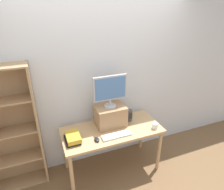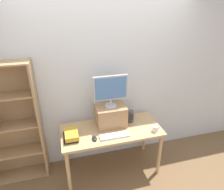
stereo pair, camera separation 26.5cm
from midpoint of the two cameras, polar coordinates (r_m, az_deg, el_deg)
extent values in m
plane|color=brown|center=(3.34, -2.47, -20.07)|extent=(12.00, 12.00, 0.00)
cube|color=silver|center=(2.93, -5.57, 3.68)|extent=(7.00, 0.08, 2.60)
cube|color=tan|center=(2.87, -2.74, -10.10)|extent=(1.41, 0.64, 0.04)
cylinder|color=tan|center=(2.82, -14.23, -21.74)|extent=(0.05, 0.05, 0.69)
cylinder|color=tan|center=(3.14, 10.88, -15.45)|extent=(0.05, 0.05, 0.69)
cylinder|color=tan|center=(3.22, -15.72, -14.92)|extent=(0.05, 0.05, 0.69)
cylinder|color=tan|center=(3.50, 6.22, -10.21)|extent=(0.05, 0.05, 0.69)
cube|color=tan|center=(2.89, -22.82, -8.49)|extent=(0.03, 0.28, 1.74)
cube|color=tan|center=(3.05, -30.15, -8.17)|extent=(0.81, 0.01, 1.74)
cube|color=tan|center=(3.46, -27.08, -21.35)|extent=(0.75, 0.27, 0.02)
cube|color=tan|center=(3.18, -28.68, -15.87)|extent=(0.75, 0.27, 0.02)
cube|color=tan|center=(2.94, -30.46, -9.38)|extent=(0.75, 0.27, 0.02)
cube|color=#A87F56|center=(2.88, -3.17, -5.98)|extent=(0.42, 0.31, 0.30)
cylinder|color=#B7B7BA|center=(2.80, -3.25, -3.17)|extent=(0.17, 0.17, 0.02)
cylinder|color=#B7B7BA|center=(2.78, -3.28, -2.20)|extent=(0.03, 0.03, 0.09)
cube|color=#B7B7BA|center=(2.68, -3.39, 1.95)|extent=(0.47, 0.04, 0.35)
cube|color=#4C7AB7|center=(2.66, -3.26, 1.79)|extent=(0.43, 0.00, 0.31)
cube|color=silver|center=(2.73, -1.61, -11.59)|extent=(0.41, 0.12, 0.02)
cube|color=white|center=(2.72, -1.61, -11.39)|extent=(0.38, 0.11, 0.00)
ellipsoid|color=black|center=(2.67, -7.28, -12.63)|extent=(0.06, 0.10, 0.04)
cube|color=black|center=(2.72, -14.11, -12.38)|extent=(0.19, 0.25, 0.03)
cube|color=gold|center=(2.70, -13.93, -11.59)|extent=(0.17, 0.27, 0.06)
cylinder|color=white|center=(2.89, 9.56, -8.82)|extent=(0.08, 0.08, 0.08)
torus|color=white|center=(2.91, 10.24, -8.57)|extent=(0.05, 0.01, 0.05)
cylinder|color=#4C4C51|center=(3.00, 2.44, -5.82)|extent=(0.09, 0.09, 0.19)
cube|color=#2D2D30|center=(2.96, 2.80, -6.10)|extent=(0.05, 0.00, 0.10)
camera|label=1|loc=(0.13, -92.86, -1.37)|focal=32.00mm
camera|label=2|loc=(0.13, 87.14, 1.37)|focal=32.00mm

